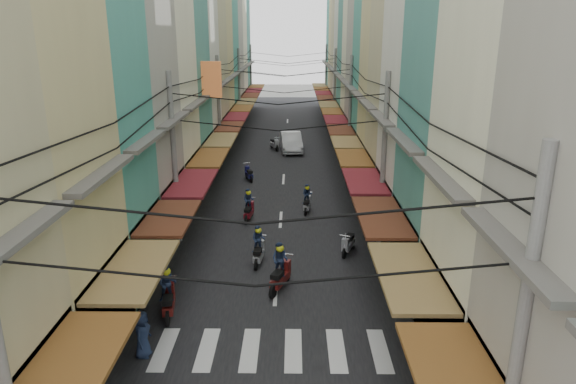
# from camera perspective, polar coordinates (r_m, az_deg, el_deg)

# --- Properties ---
(ground) EXTENTS (160.00, 160.00, 0.00)m
(ground) POSITION_cam_1_polar(r_m,az_deg,el_deg) (22.59, -1.19, -8.48)
(ground) COLOR #61615D
(ground) RESTS_ON ground
(road) EXTENTS (10.00, 80.00, 0.02)m
(road) POSITION_cam_1_polar(r_m,az_deg,el_deg) (41.50, -0.35, 3.72)
(road) COLOR black
(road) RESTS_ON ground
(sidewalk_left) EXTENTS (3.00, 80.00, 0.06)m
(sidewalk_left) POSITION_cam_1_polar(r_m,az_deg,el_deg) (42.11, -9.24, 3.72)
(sidewalk_left) COLOR slate
(sidewalk_left) RESTS_ON ground
(sidewalk_right) EXTENTS (3.00, 80.00, 0.06)m
(sidewalk_right) POSITION_cam_1_polar(r_m,az_deg,el_deg) (41.89, 8.60, 3.68)
(sidewalk_right) COLOR slate
(sidewalk_right) RESTS_ON ground
(crosswalk) EXTENTS (7.55, 2.40, 0.01)m
(crosswalk) POSITION_cam_1_polar(r_m,az_deg,el_deg) (17.39, -1.82, -17.10)
(crosswalk) COLOR silver
(crosswalk) RESTS_ON ground
(building_row_left) EXTENTS (7.80, 67.67, 23.70)m
(building_row_left) POSITION_cam_1_polar(r_m,az_deg,el_deg) (37.85, -13.10, 16.89)
(building_row_left) COLOR silver
(building_row_left) RESTS_ON ground
(building_row_right) EXTENTS (7.80, 68.98, 22.59)m
(building_row_right) POSITION_cam_1_polar(r_m,az_deg,el_deg) (37.45, 12.26, 16.38)
(building_row_right) COLOR teal
(building_row_right) RESTS_ON ground
(utility_poles) EXTENTS (10.20, 66.13, 8.20)m
(utility_poles) POSITION_cam_1_polar(r_m,az_deg,el_deg) (35.47, -0.50, 12.15)
(utility_poles) COLOR slate
(utility_poles) RESTS_ON ground
(white_car) EXTENTS (5.78, 2.65, 1.98)m
(white_car) POSITION_cam_1_polar(r_m,az_deg,el_deg) (44.29, 0.35, 4.59)
(white_car) COLOR silver
(white_car) RESTS_ON ground
(bicycle) EXTENTS (1.68, 0.93, 1.09)m
(bicycle) POSITION_cam_1_polar(r_m,az_deg,el_deg) (25.95, 14.32, -5.49)
(bicycle) COLOR black
(bicycle) RESTS_ON ground
(moving_scooters) EXTENTS (7.50, 29.12, 2.00)m
(moving_scooters) POSITION_cam_1_polar(r_m,az_deg,el_deg) (25.66, -2.95, -3.88)
(moving_scooters) COLOR black
(moving_scooters) RESTS_ON ground
(parked_scooters) EXTENTS (12.93, 12.97, 0.97)m
(parked_scooters) POSITION_cam_1_polar(r_m,az_deg,el_deg) (19.75, 8.88, -11.25)
(parked_scooters) COLOR black
(parked_scooters) RESTS_ON ground
(pedestrians) EXTENTS (11.81, 26.18, 2.21)m
(pedestrians) POSITION_cam_1_polar(r_m,az_deg,el_deg) (26.24, -8.89, -2.47)
(pedestrians) COLOR #29202B
(pedestrians) RESTS_ON ground
(market_umbrella) EXTENTS (2.53, 2.53, 2.67)m
(market_umbrella) POSITION_cam_1_polar(r_m,az_deg,el_deg) (19.07, 20.32, -6.97)
(market_umbrella) COLOR #B2B2B7
(market_umbrella) RESTS_ON ground
(traffic_sign) EXTENTS (0.10, 0.71, 3.23)m
(traffic_sign) POSITION_cam_1_polar(r_m,az_deg,el_deg) (22.15, 12.99, -2.80)
(traffic_sign) COLOR slate
(traffic_sign) RESTS_ON ground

